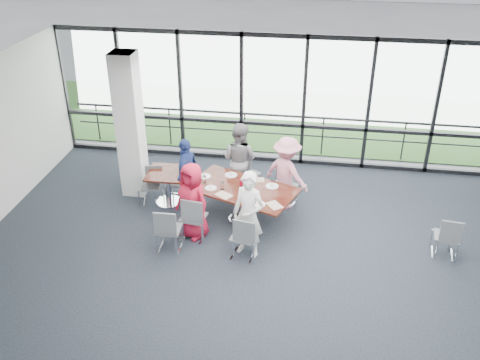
# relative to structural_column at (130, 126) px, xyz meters

# --- Properties ---
(floor) EXTENTS (12.00, 10.00, 0.02)m
(floor) POSITION_rel_structural_column_xyz_m (3.60, -3.00, -1.61)
(floor) COLOR black
(floor) RESTS_ON ground
(ceiling) EXTENTS (12.00, 10.00, 0.04)m
(ceiling) POSITION_rel_structural_column_xyz_m (3.60, -3.00, 1.60)
(ceiling) COLOR silver
(ceiling) RESTS_ON ground
(curtain_wall_back) EXTENTS (12.00, 0.10, 3.20)m
(curtain_wall_back) POSITION_rel_structural_column_xyz_m (3.60, 2.00, 0.00)
(curtain_wall_back) COLOR white
(curtain_wall_back) RESTS_ON ground
(structural_column) EXTENTS (0.50, 0.50, 3.20)m
(structural_column) POSITION_rel_structural_column_xyz_m (0.00, 0.00, 0.00)
(structural_column) COLOR white
(structural_column) RESTS_ON ground
(apron) EXTENTS (80.00, 70.00, 0.02)m
(apron) POSITION_rel_structural_column_xyz_m (3.60, 7.00, -1.62)
(apron) COLOR slate
(apron) RESTS_ON ground
(grass_strip) EXTENTS (80.00, 5.00, 0.01)m
(grass_strip) POSITION_rel_structural_column_xyz_m (3.60, 5.00, -1.59)
(grass_strip) COLOR #325D26
(grass_strip) RESTS_ON ground
(guard_rail) EXTENTS (12.00, 0.06, 0.06)m
(guard_rail) POSITION_rel_structural_column_xyz_m (3.60, 2.60, -1.10)
(guard_rail) COLOR #2D2D33
(guard_rail) RESTS_ON ground
(main_table) EXTENTS (2.40, 1.85, 0.75)m
(main_table) POSITION_rel_structural_column_xyz_m (2.55, -0.79, -0.96)
(main_table) COLOR #350908
(main_table) RESTS_ON ground
(side_table_left) EXTENTS (0.86, 0.86, 0.75)m
(side_table_left) POSITION_rel_structural_column_xyz_m (0.86, -0.36, -0.97)
(side_table_left) COLOR #350908
(side_table_left) RESTS_ON ground
(diner_near_left) EXTENTS (0.91, 0.82, 1.57)m
(diner_near_left) POSITION_rel_structural_column_xyz_m (1.69, -1.49, -0.82)
(diner_near_left) COLOR red
(diner_near_left) RESTS_ON ground
(diner_near_right) EXTENTS (0.74, 0.65, 1.70)m
(diner_near_right) POSITION_rel_structural_column_xyz_m (2.83, -1.92, -0.75)
(diner_near_right) COLOR white
(diner_near_right) RESTS_ON ground
(diner_far_left) EXTENTS (0.96, 0.79, 1.70)m
(diner_far_left) POSITION_rel_structural_column_xyz_m (2.32, 0.27, -0.75)
(diner_far_left) COLOR gray
(diner_far_left) RESTS_ON ground
(diner_far_right) EXTENTS (1.17, 1.01, 1.61)m
(diner_far_right) POSITION_rel_structural_column_xyz_m (3.38, -0.12, -0.79)
(diner_far_right) COLOR pink
(diner_far_right) RESTS_ON ground
(diner_end) EXTENTS (0.60, 0.94, 1.50)m
(diner_end) POSITION_rel_structural_column_xyz_m (1.27, -0.26, -0.85)
(diner_end) COLOR navy
(diner_end) RESTS_ON ground
(chair_main_nl) EXTENTS (0.51, 0.51, 0.93)m
(chair_main_nl) POSITION_rel_structural_column_xyz_m (1.71, -1.57, -1.14)
(chair_main_nl) COLOR slate
(chair_main_nl) RESTS_ON ground
(chair_main_nr) EXTENTS (0.50, 0.50, 0.88)m
(chair_main_nr) POSITION_rel_structural_column_xyz_m (2.76, -2.03, -1.16)
(chair_main_nr) COLOR slate
(chair_main_nr) RESTS_ON ground
(chair_main_fl) EXTENTS (0.65, 0.65, 0.97)m
(chair_main_fl) POSITION_rel_structural_column_xyz_m (2.48, 0.29, -1.12)
(chair_main_fl) COLOR slate
(chair_main_fl) RESTS_ON ground
(chair_main_fr) EXTENTS (0.53, 0.53, 0.84)m
(chair_main_fr) POSITION_rel_structural_column_xyz_m (3.38, -0.00, -1.18)
(chair_main_fr) COLOR slate
(chair_main_fr) RESTS_ON ground
(chair_main_end) EXTENTS (0.46, 0.46, 0.83)m
(chair_main_end) POSITION_rel_structural_column_xyz_m (1.02, -0.20, -1.19)
(chair_main_end) COLOR slate
(chair_main_end) RESTS_ON ground
(chair_spare_la) EXTENTS (0.45, 0.45, 0.90)m
(chair_spare_la) POSITION_rel_structural_column_xyz_m (1.34, -2.01, -1.15)
(chair_spare_la) COLOR slate
(chair_spare_la) RESTS_ON ground
(chair_spare_lb) EXTENTS (0.47, 0.47, 0.80)m
(chair_spare_lb) POSITION_rel_structural_column_xyz_m (0.49, -0.41, -1.20)
(chair_spare_lb) COLOR slate
(chair_spare_lb) RESTS_ON ground
(chair_spare_r) EXTENTS (0.46, 0.46, 0.83)m
(chair_spare_r) POSITION_rel_structural_column_xyz_m (6.45, -1.41, -1.18)
(chair_spare_r) COLOR slate
(chair_spare_r) RESTS_ON ground
(plate_nl) EXTENTS (0.24, 0.24, 0.01)m
(plate_nl) POSITION_rel_structural_column_xyz_m (1.92, -0.90, -0.84)
(plate_nl) COLOR white
(plate_nl) RESTS_ON main_table
(plate_nr) EXTENTS (0.25, 0.25, 0.01)m
(plate_nr) POSITION_rel_structural_column_xyz_m (2.95, -1.37, -0.84)
(plate_nr) COLOR white
(plate_nr) RESTS_ON main_table
(plate_fl) EXTENTS (0.26, 0.26, 0.01)m
(plate_fl) POSITION_rel_structural_column_xyz_m (2.23, -0.29, -0.84)
(plate_fl) COLOR white
(plate_fl) RESTS_ON main_table
(plate_fr) EXTENTS (0.27, 0.27, 0.01)m
(plate_fr) POSITION_rel_structural_column_xyz_m (3.13, -0.63, -0.84)
(plate_fr) COLOR white
(plate_fr) RESTS_ON main_table
(plate_end) EXTENTS (0.27, 0.27, 0.01)m
(plate_end) POSITION_rel_structural_column_xyz_m (1.69, -0.44, -0.84)
(plate_end) COLOR white
(plate_end) RESTS_ON main_table
(tumbler_a) EXTENTS (0.08, 0.08, 0.15)m
(tumbler_a) POSITION_rel_structural_column_xyz_m (2.16, -0.89, -0.77)
(tumbler_a) COLOR white
(tumbler_a) RESTS_ON main_table
(tumbler_b) EXTENTS (0.07, 0.07, 0.13)m
(tumbler_b) POSITION_rel_structural_column_xyz_m (2.81, -1.06, -0.78)
(tumbler_b) COLOR white
(tumbler_b) RESTS_ON main_table
(tumbler_c) EXTENTS (0.06, 0.06, 0.13)m
(tumbler_c) POSITION_rel_structural_column_xyz_m (2.64, -0.52, -0.79)
(tumbler_c) COLOR white
(tumbler_c) RESTS_ON main_table
(tumbler_d) EXTENTS (0.08, 0.08, 0.15)m
(tumbler_d) POSITION_rel_structural_column_xyz_m (1.74, -0.68, -0.77)
(tumbler_d) COLOR white
(tumbler_d) RESTS_ON main_table
(menu_a) EXTENTS (0.39, 0.36, 0.00)m
(menu_a) POSITION_rel_structural_column_xyz_m (2.23, -1.12, -0.85)
(menu_a) COLOR silver
(menu_a) RESTS_ON main_table
(menu_b) EXTENTS (0.36, 0.38, 0.00)m
(menu_b) POSITION_rel_structural_column_xyz_m (3.25, -1.35, -0.85)
(menu_b) COLOR silver
(menu_b) RESTS_ON main_table
(menu_c) EXTENTS (0.32, 0.24, 0.00)m
(menu_c) POSITION_rel_structural_column_xyz_m (2.80, -0.40, -0.85)
(menu_c) COLOR silver
(menu_c) RESTS_ON main_table
(condiment_caddy) EXTENTS (0.10, 0.07, 0.04)m
(condiment_caddy) POSITION_rel_structural_column_xyz_m (2.54, -0.79, -0.83)
(condiment_caddy) COLOR black
(condiment_caddy) RESTS_ON main_table
(ketchup_bottle) EXTENTS (0.06, 0.06, 0.18)m
(ketchup_bottle) POSITION_rel_structural_column_xyz_m (2.51, -0.76, -0.76)
(ketchup_bottle) COLOR #9B0018
(ketchup_bottle) RESTS_ON main_table
(green_bottle) EXTENTS (0.05, 0.05, 0.20)m
(green_bottle) POSITION_rel_structural_column_xyz_m (2.63, -0.81, -0.75)
(green_bottle) COLOR #187B2E
(green_bottle) RESTS_ON main_table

